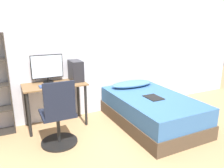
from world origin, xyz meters
name	(u,v)px	position (x,y,z in m)	size (l,w,h in m)	color
ground_plane	(106,149)	(0.00, 0.00, 0.00)	(14.00, 14.00, 0.00)	tan
wall_back	(74,50)	(0.00, 1.34, 1.25)	(8.00, 0.05, 2.50)	silver
desk	(55,92)	(-0.44, 1.06, 0.61)	(1.01, 0.52, 0.74)	brown
office_chair	(59,120)	(-0.54, 0.40, 0.39)	(0.53, 0.53, 0.98)	black
bed	(151,110)	(1.06, 0.40, 0.25)	(1.13, 1.83, 0.51)	#4C3D2D
pillow	(132,84)	(1.06, 1.06, 0.56)	(0.86, 0.36, 0.11)	teal
magazine	(153,97)	(1.03, 0.32, 0.51)	(0.24, 0.32, 0.01)	black
monitor	(47,68)	(-0.51, 1.22, 1.00)	(0.52, 0.17, 0.47)	black
keyboard	(51,86)	(-0.51, 0.95, 0.75)	(0.37, 0.14, 0.02)	#33477A
pc_tower	(76,71)	(-0.04, 1.12, 0.92)	(0.19, 0.35, 0.35)	#232328
mouse	(66,84)	(-0.27, 0.95, 0.75)	(0.06, 0.09, 0.02)	black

